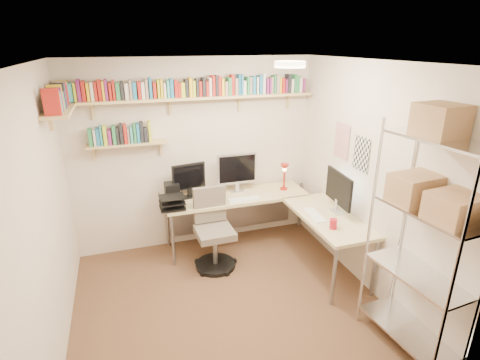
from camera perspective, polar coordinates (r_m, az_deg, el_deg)
ground at (r=4.27m, az=-1.76°, el=-18.25°), size 3.20×3.20×0.00m
room_shell at (r=3.52m, az=-1.96°, el=1.88°), size 3.24×3.04×2.52m
wall_shelves at (r=4.58m, az=-12.03°, el=11.88°), size 3.12×1.09×0.80m
corner_desk at (r=4.81m, az=1.48°, el=-3.34°), size 2.17×1.89×1.28m
office_chair at (r=4.69m, az=-4.06°, el=-8.31°), size 0.53×0.54×1.00m
wire_rack at (r=3.39m, az=27.23°, el=-2.41°), size 0.52×0.93×2.23m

